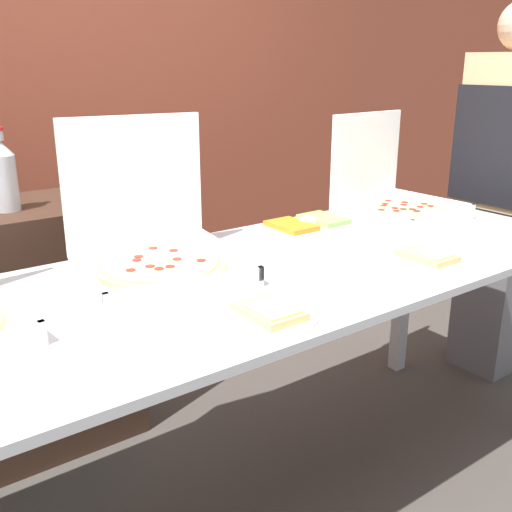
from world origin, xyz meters
The scene contains 12 objects.
ground_plane centered at (0.00, 0.00, 0.00)m, with size 16.00×16.00×0.00m, color #423D38.
brick_wall_behind centered at (0.00, 1.70, 1.40)m, with size 10.00×0.06×2.80m.
buffet_table centered at (0.00, 0.00, 0.79)m, with size 2.45×0.89×0.88m.
pizza_box_near_right centered at (0.87, 0.23, 0.95)m, with size 0.42×0.44×0.40m.
pizza_box_far_right centered at (-0.24, 0.20, 0.96)m, with size 0.52×0.53×0.45m.
paper_plate_front_center centered at (0.50, -0.24, 0.89)m, with size 0.22×0.22×0.03m.
paper_plate_front_left centered at (-0.18, -0.29, 0.89)m, with size 0.25×0.25×0.03m.
veggie_tray centered at (0.41, 0.23, 0.90)m, with size 0.35×0.22×0.05m.
sideboard_podium centered at (-0.41, 0.89, 0.49)m, with size 0.66×0.49×0.98m.
soda_bottle centered at (-0.49, 0.83, 1.10)m, with size 0.09×0.09×0.29m.
soda_can_colored centered at (-0.18, 0.71, 1.04)m, with size 0.07×0.07×0.12m.
person_server_vest centered at (1.53, 0.15, 0.98)m, with size 0.24×0.42×1.74m.
Camera 1 is at (-1.01, -1.37, 1.49)m, focal length 42.00 mm.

